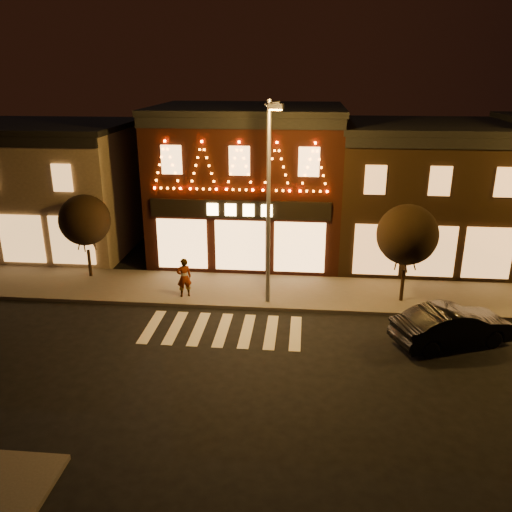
# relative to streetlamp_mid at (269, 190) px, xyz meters

# --- Properties ---
(ground) EXTENTS (120.00, 120.00, 0.00)m
(ground) POSITION_rel_streetlamp_mid_xyz_m (-1.71, -6.44, -5.37)
(ground) COLOR black
(ground) RESTS_ON ground
(sidewalk_far) EXTENTS (44.00, 4.00, 0.15)m
(sidewalk_far) POSITION_rel_streetlamp_mid_xyz_m (0.29, 1.56, -5.29)
(sidewalk_far) COLOR #47423D
(sidewalk_far) RESTS_ON ground
(building_left) EXTENTS (12.20, 8.28, 7.30)m
(building_left) POSITION_rel_streetlamp_mid_xyz_m (-14.71, 7.55, -1.70)
(building_left) COLOR #716350
(building_left) RESTS_ON ground
(building_pulp) EXTENTS (10.20, 8.34, 8.30)m
(building_pulp) POSITION_rel_streetlamp_mid_xyz_m (-1.71, 7.54, -1.20)
(building_pulp) COLOR #33120B
(building_pulp) RESTS_ON ground
(building_right_a) EXTENTS (9.20, 8.28, 7.50)m
(building_right_a) POSITION_rel_streetlamp_mid_xyz_m (7.79, 7.55, -1.60)
(building_right_a) COLOR black
(building_right_a) RESTS_ON ground
(streetlamp_mid) EXTENTS (0.77, 2.04, 8.89)m
(streetlamp_mid) POSITION_rel_streetlamp_mid_xyz_m (0.00, 0.00, 0.00)
(streetlamp_mid) COLOR #59595E
(streetlamp_mid) RESTS_ON sidewalk_far
(tree_left) EXTENTS (2.53, 2.53, 4.22)m
(tree_left) POSITION_rel_streetlamp_mid_xyz_m (-9.34, 2.54, -2.26)
(tree_left) COLOR black
(tree_left) RESTS_ON sidewalk_far
(tree_right) EXTENTS (2.69, 2.69, 4.49)m
(tree_right) POSITION_rel_streetlamp_mid_xyz_m (6.03, 0.97, -2.07)
(tree_right) COLOR black
(tree_right) RESTS_ON sidewalk_far
(dark_sedan) EXTENTS (5.01, 3.29, 1.56)m
(dark_sedan) POSITION_rel_streetlamp_mid_xyz_m (7.36, -2.75, -4.59)
(dark_sedan) COLOR black
(dark_sedan) RESTS_ON ground
(pedestrian) EXTENTS (0.80, 0.68, 1.87)m
(pedestrian) POSITION_rel_streetlamp_mid_xyz_m (-3.95, 0.47, -4.28)
(pedestrian) COLOR gray
(pedestrian) RESTS_ON sidewalk_far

